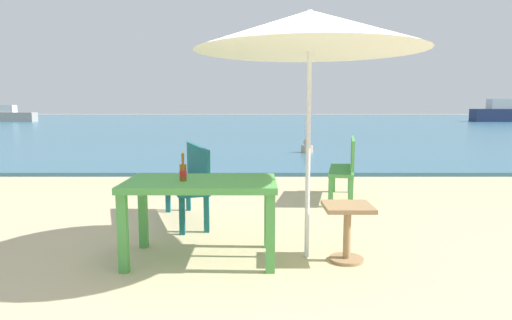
% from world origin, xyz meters
% --- Properties ---
extents(ground_plane, '(120.00, 120.00, 0.00)m').
position_xyz_m(ground_plane, '(0.00, 0.00, 0.00)').
color(ground_plane, '#C6B287').
extents(sea_water, '(120.00, 50.00, 0.08)m').
position_xyz_m(sea_water, '(0.00, 30.00, 0.04)').
color(sea_water, '#386B84').
rests_on(sea_water, ground_plane).
extents(picnic_table_green, '(1.40, 0.80, 0.76)m').
position_xyz_m(picnic_table_green, '(-0.98, 0.28, 0.65)').
color(picnic_table_green, '#4C9E47').
rests_on(picnic_table_green, ground_plane).
extents(beer_bottle_amber, '(0.07, 0.07, 0.26)m').
position_xyz_m(beer_bottle_amber, '(-1.14, 0.25, 0.85)').
color(beer_bottle_amber, brown).
rests_on(beer_bottle_amber, picnic_table_green).
extents(patio_umbrella, '(2.10, 2.10, 2.30)m').
position_xyz_m(patio_umbrella, '(0.03, 0.31, 2.12)').
color(patio_umbrella, silver).
rests_on(patio_umbrella, ground_plane).
extents(side_table_wood, '(0.44, 0.44, 0.54)m').
position_xyz_m(side_table_wood, '(0.39, 0.22, 0.35)').
color(side_table_wood, '#9E7A51').
rests_on(side_table_wood, ground_plane).
extents(bench_teal_center, '(0.74, 1.25, 0.95)m').
position_xyz_m(bench_teal_center, '(-1.28, 1.64, 0.54)').
color(bench_teal_center, '#196066').
rests_on(bench_teal_center, ground_plane).
extents(bench_green_left, '(0.60, 1.25, 0.95)m').
position_xyz_m(bench_green_left, '(0.93, 2.92, 0.54)').
color(bench_green_left, '#4C9E47').
rests_on(bench_green_left, ground_plane).
extents(swimmer_person, '(0.34, 0.34, 0.41)m').
position_xyz_m(swimmer_person, '(1.01, 8.75, 0.24)').
color(swimmer_person, tan).
rests_on(swimmer_person, sea_water).
extents(boat_fishing_trawler, '(4.89, 1.33, 1.78)m').
position_xyz_m(boat_fishing_trawler, '(19.08, 30.87, 0.72)').
color(boat_fishing_trawler, navy).
rests_on(boat_fishing_trawler, sea_water).
extents(boat_cargo_ship, '(3.58, 0.98, 1.30)m').
position_xyz_m(boat_cargo_ship, '(-19.72, 30.72, 0.55)').
color(boat_cargo_ship, gray).
rests_on(boat_cargo_ship, sea_water).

